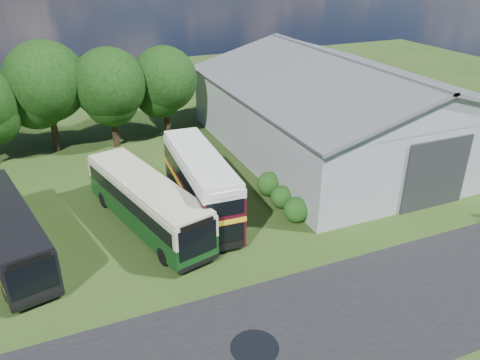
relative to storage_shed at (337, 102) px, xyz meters
name	(u,v)px	position (x,y,z in m)	size (l,w,h in m)	color
ground	(257,298)	(-15.00, -15.98, -4.17)	(120.00, 120.00, 0.00)	#243E13
asphalt_road	(340,320)	(-12.00, -18.98, -4.17)	(60.00, 8.00, 0.02)	black
puddle	(255,348)	(-16.50, -18.98, -4.17)	(2.20, 2.20, 0.01)	black
storage_shed	(337,102)	(0.00, 0.00, 0.00)	(18.80, 24.80, 8.15)	gray
tree_mid	(46,82)	(-23.00, 8.82, 2.02)	(6.80, 6.80, 9.60)	black
tree_right_a	(109,84)	(-18.00, 7.82, 1.52)	(6.26, 6.26, 8.83)	black
tree_right_b	(164,79)	(-13.00, 8.62, 1.27)	(5.98, 5.98, 8.45)	black
shrub_front	(296,220)	(-9.40, -9.98, -4.17)	(1.70, 1.70, 1.70)	#194714
shrub_mid	(282,206)	(-9.40, -7.98, -4.17)	(1.60, 1.60, 1.60)	#194714
shrub_back	(269,194)	(-9.40, -5.98, -4.17)	(1.80, 1.80, 1.80)	#194714
bus_green_single	(147,202)	(-18.49, -6.97, -2.42)	(5.66, 12.22, 3.29)	black
bus_maroon_double	(201,185)	(-14.84, -6.80, -1.99)	(3.02, 10.25, 4.36)	black
bus_dark_single	(8,231)	(-26.45, -7.05, -2.50)	(5.07, 11.61, 3.12)	black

